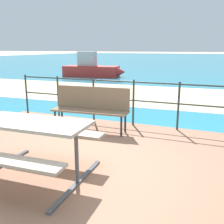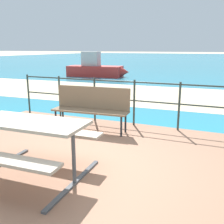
% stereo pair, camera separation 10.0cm
% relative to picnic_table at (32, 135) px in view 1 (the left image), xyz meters
% --- Properties ---
extents(ground_plane, '(240.00, 240.00, 0.00)m').
position_rel_picnic_table_xyz_m(ground_plane, '(0.48, 0.38, -0.65)').
color(ground_plane, beige).
extents(patio_paving, '(6.40, 5.20, 0.06)m').
position_rel_picnic_table_xyz_m(patio_paving, '(0.48, 0.38, -0.62)').
color(patio_paving, '#996B51').
rests_on(patio_paving, ground).
extents(sea_water, '(90.00, 90.00, 0.01)m').
position_rel_picnic_table_xyz_m(sea_water, '(0.48, 40.38, -0.64)').
color(sea_water, teal).
rests_on(sea_water, ground).
extents(beach_strip, '(54.13, 6.47, 0.01)m').
position_rel_picnic_table_xyz_m(beach_strip, '(0.48, 7.14, -0.64)').
color(beach_strip, beige).
rests_on(beach_strip, ground).
extents(picnic_table, '(1.58, 1.44, 0.77)m').
position_rel_picnic_table_xyz_m(picnic_table, '(0.00, 0.00, 0.00)').
color(picnic_table, tan).
rests_on(picnic_table, patio_paving).
extents(park_bench, '(1.64, 0.53, 0.91)m').
position_rel_picnic_table_xyz_m(park_bench, '(-0.23, 2.16, -0.05)').
color(park_bench, '#7A6047').
rests_on(park_bench, patio_paving).
extents(railing_fence, '(5.94, 0.04, 1.02)m').
position_rel_picnic_table_xyz_m(railing_fence, '(0.48, 2.85, 0.04)').
color(railing_fence, '#2D3833').
rests_on(railing_fence, patio_paving).
extents(boat_mid, '(3.96, 1.61, 1.52)m').
position_rel_picnic_table_xyz_m(boat_mid, '(-5.22, 12.25, -0.18)').
color(boat_mid, red).
rests_on(boat_mid, sea_water).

